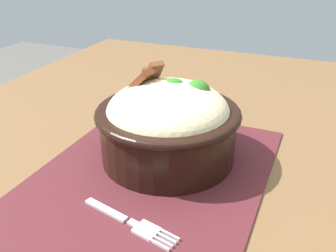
{
  "coord_description": "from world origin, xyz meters",
  "views": [
    {
      "loc": [
        0.34,
        0.2,
        1.06
      ],
      "look_at": [
        -0.09,
        0.02,
        0.83
      ],
      "focal_mm": 39.61,
      "sensor_mm": 36.0,
      "label": 1
    }
  ],
  "objects": [
    {
      "name": "fork",
      "position": [
        0.06,
        0.04,
        0.78
      ],
      "size": [
        0.04,
        0.12,
        0.0
      ],
      "color": "silver",
      "rests_on": "placemat"
    },
    {
      "name": "bowl",
      "position": [
        -0.09,
        0.02,
        0.84
      ],
      "size": [
        0.24,
        0.24,
        0.13
      ],
      "color": "black",
      "rests_on": "placemat"
    },
    {
      "name": "placemat",
      "position": [
        -0.03,
        0.02,
        0.78
      ],
      "size": [
        0.41,
        0.3,
        0.0
      ],
      "primitive_type": "cube",
      "rotation": [
        0.0,
        0.0,
        -0.02
      ],
      "color": "#47191E",
      "rests_on": "table"
    },
    {
      "name": "table",
      "position": [
        0.0,
        0.0,
        0.71
      ],
      "size": [
        1.39,
        0.87,
        0.78
      ],
      "color": "brown",
      "rests_on": "ground_plane"
    }
  ]
}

